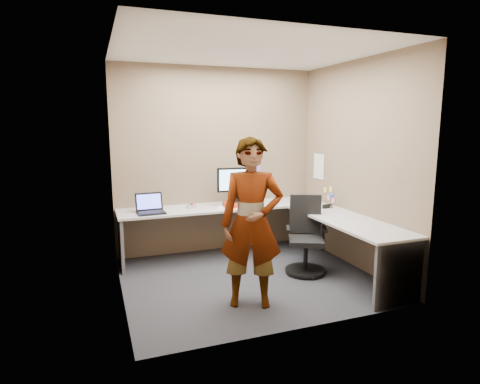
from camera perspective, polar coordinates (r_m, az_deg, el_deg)
name	(u,v)px	position (r m, az deg, el deg)	size (l,w,h in m)	color
ground	(249,279)	(5.06, 1.29, -12.23)	(3.00, 3.00, 0.00)	#25252A
wall_back	(217,161)	(5.95, -3.27, 4.47)	(3.00, 3.00, 0.00)	brown
wall_right	(356,166)	(5.46, 16.19, 3.63)	(2.70, 2.70, 0.00)	brown
wall_left	(117,176)	(4.41, -17.12, 2.21)	(2.70, 2.70, 0.00)	brown
ceiling	(250,51)	(4.77, 1.42, 19.47)	(3.00, 3.00, 0.00)	white
desk	(269,222)	(5.38, 4.14, -4.33)	(2.98, 2.58, 0.73)	#B3B3B3
paper_ream	(236,204)	(5.70, -0.64, -1.73)	(0.32, 0.24, 0.06)	red
monitor	(235,182)	(5.66, -0.71, 1.48)	(0.51, 0.17, 0.49)	black
laptop	(150,208)	(5.42, -12.66, -2.21)	(0.37, 0.31, 0.25)	black
trackball_mouse	(192,206)	(5.64, -6.89, -1.99)	(0.12, 0.08, 0.07)	#B7B7BC
origami	(220,206)	(5.56, -2.83, -2.05)	(0.10, 0.10, 0.06)	white
stapler	(327,206)	(5.71, 12.28, -1.98)	(0.15, 0.04, 0.06)	black
flower	(331,198)	(5.72, 12.87, -0.79)	(0.07, 0.07, 0.22)	brown
calendar_purple	(252,163)	(6.13, 1.71, 4.16)	(0.30, 0.01, 0.40)	#846BB7
calendar_white	(319,166)	(6.21, 11.16, 3.59)	(0.01, 0.28, 0.38)	white
sticky_note_a	(331,189)	(5.95, 12.81, 0.36)	(0.01, 0.07, 0.07)	#F2E059
sticky_note_b	(329,198)	(6.01, 12.50, -0.79)	(0.01, 0.07, 0.07)	pink
sticky_note_c	(333,200)	(5.92, 13.12, -1.18)	(0.01, 0.07, 0.07)	pink
sticky_note_d	(325,190)	(6.08, 12.03, 0.30)	(0.01, 0.07, 0.07)	#F2E059
office_chair	(306,242)	(5.23, 9.31, -7.03)	(0.56, 0.57, 0.97)	black
person	(252,223)	(4.13, 1.66, -4.45)	(0.64, 0.42, 1.76)	#999399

